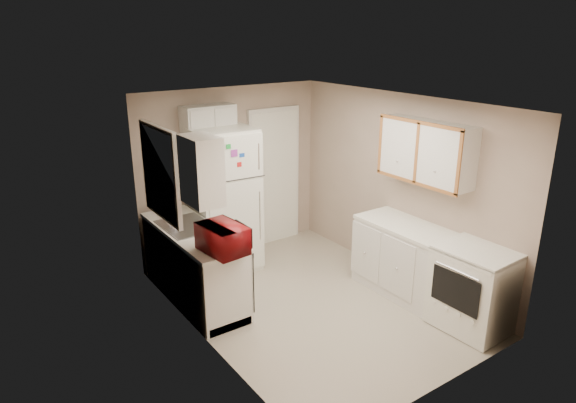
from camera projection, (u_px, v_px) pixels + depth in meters
floor at (312, 302)px, 6.21m from camera, size 3.80×3.80×0.00m
ceiling at (315, 103)px, 5.43m from camera, size 3.80×3.80×0.00m
wall_left at (201, 236)px, 5.06m from camera, size 3.80×3.80×0.00m
wall_right at (400, 188)px, 6.58m from camera, size 3.80×3.80×0.00m
wall_back at (232, 172)px, 7.30m from camera, size 2.80×2.80×0.00m
wall_front at (450, 271)px, 4.35m from camera, size 2.80×2.80×0.00m
left_counter at (194, 265)px, 6.17m from camera, size 0.60×1.80×0.90m
dishwasher at (240, 274)px, 5.84m from camera, size 0.03×0.58×0.72m
sink at (187, 229)px, 6.15m from camera, size 0.54×0.74×0.16m
microwave at (223, 239)px, 5.39m from camera, size 0.57×0.36×0.36m
soap_bottle at (172, 212)px, 6.31m from camera, size 0.10×0.11×0.22m
window_blinds at (161, 173)px, 5.77m from camera, size 0.10×0.98×1.08m
upper_cabinet_left at (202, 170)px, 5.12m from camera, size 0.30×0.45×0.70m
refrigerator at (223, 199)px, 6.87m from camera, size 0.85×0.83×1.94m
cabinet_over_fridge at (208, 120)px, 6.71m from camera, size 0.70×0.30×0.40m
interior_door at (274, 177)px, 7.70m from camera, size 0.86×0.06×2.08m
right_counter at (428, 270)px, 6.04m from camera, size 0.60×2.00×0.90m
stove at (473, 289)px, 5.55m from camera, size 0.66×0.80×0.95m
upper_cabinet_right at (426, 151)px, 5.92m from camera, size 0.30×1.20×0.70m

